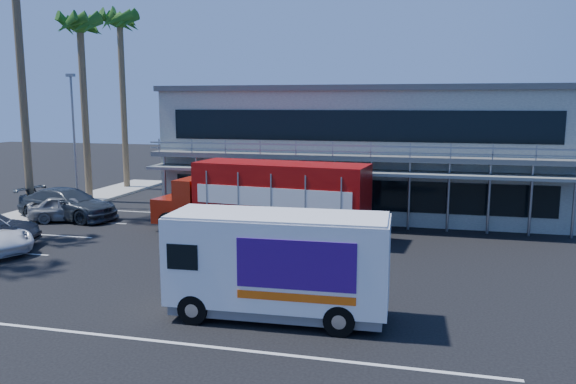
# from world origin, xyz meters

# --- Properties ---
(ground) EXTENTS (120.00, 120.00, 0.00)m
(ground) POSITION_xyz_m (0.00, 0.00, 0.00)
(ground) COLOR black
(ground) RESTS_ON ground
(building) EXTENTS (22.40, 12.00, 7.30)m
(building) POSITION_xyz_m (3.00, 14.94, 3.66)
(building) COLOR gray
(building) RESTS_ON ground
(curb_strip) EXTENTS (3.00, 32.00, 0.16)m
(curb_strip) POSITION_xyz_m (-15.00, 6.00, 0.08)
(curb_strip) COLOR #A5A399
(curb_strip) RESTS_ON ground
(palm_e) EXTENTS (2.80, 2.80, 12.25)m
(palm_e) POSITION_xyz_m (-14.70, 13.00, 10.57)
(palm_e) COLOR brown
(palm_e) RESTS_ON ground
(palm_f) EXTENTS (2.80, 2.80, 13.25)m
(palm_f) POSITION_xyz_m (-15.10, 18.50, 11.47)
(palm_f) COLOR brown
(palm_f) RESTS_ON ground
(light_pole_far) EXTENTS (0.50, 0.25, 8.09)m
(light_pole_far) POSITION_xyz_m (-14.20, 11.00, 4.50)
(light_pole_far) COLOR gray
(light_pole_far) RESTS_ON ground
(red_truck) EXTENTS (10.83, 3.66, 3.58)m
(red_truck) POSITION_xyz_m (-0.71, 6.37, 1.97)
(red_truck) COLOR maroon
(red_truck) RESTS_ON ground
(white_van) EXTENTS (6.57, 2.47, 3.17)m
(white_van) POSITION_xyz_m (2.45, -3.57, 1.68)
(white_van) COLOR white
(white_van) RESTS_ON ground
(parked_car_d) EXTENTS (6.12, 3.20, 1.69)m
(parked_car_d) POSITION_xyz_m (-12.50, 7.60, 0.85)
(parked_car_d) COLOR #2A3138
(parked_car_d) RESTS_ON ground
(parked_car_e) EXTENTS (4.62, 3.09, 1.46)m
(parked_car_e) POSITION_xyz_m (-12.06, 7.20, 0.73)
(parked_car_e) COLOR gray
(parked_car_e) RESTS_ON ground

